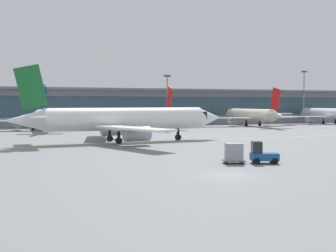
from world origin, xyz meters
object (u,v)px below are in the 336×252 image
(gate_airplane_2, at_px, (42,117))
(apron_light_mast_3, at_px, (304,94))
(taxiing_regional_jet, at_px, (124,120))
(gate_airplane_3, at_px, (157,116))
(baggage_tug, at_px, (262,154))
(gate_airplane_4, at_px, (250,115))
(cargo_dolly_lead, at_px, (234,152))
(apron_light_mast_2, at_px, (167,97))
(gate_airplane_5, at_px, (327,114))

(gate_airplane_2, xyz_separation_m, apron_light_mast_3, (76.76, 11.93, 5.57))
(taxiing_regional_jet, bearing_deg, gate_airplane_3, 60.50)
(baggage_tug, bearing_deg, gate_airplane_3, 100.95)
(gate_airplane_2, xyz_separation_m, baggage_tug, (15.13, -61.72, -1.92))
(gate_airplane_4, height_order, cargo_dolly_lead, gate_airplane_4)
(gate_airplane_4, height_order, apron_light_mast_2, apron_light_mast_2)
(baggage_tug, bearing_deg, apron_light_mast_3, 71.01)
(gate_airplane_2, distance_m, gate_airplane_4, 50.49)
(gate_airplane_2, distance_m, gate_airplane_5, 75.91)
(gate_airplane_3, relative_size, taxiing_regional_jet, 0.85)
(baggage_tug, bearing_deg, gate_airplane_5, 66.74)
(gate_airplane_3, distance_m, taxiing_regional_jet, 39.04)
(gate_airplane_2, bearing_deg, apron_light_mast_2, -71.95)
(taxiing_regional_jet, height_order, baggage_tug, taxiing_regional_jet)
(cargo_dolly_lead, bearing_deg, apron_light_mast_3, 69.50)
(cargo_dolly_lead, relative_size, apron_light_mast_3, 0.16)
(gate_airplane_4, bearing_deg, gate_airplane_5, -84.09)
(apron_light_mast_2, height_order, apron_light_mast_3, apron_light_mast_3)
(gate_airplane_5, xyz_separation_m, apron_light_mast_3, (0.86, 11.14, 5.57))
(gate_airplane_2, bearing_deg, gate_airplane_4, -90.04)
(gate_airplane_2, distance_m, taxiing_regional_jet, 35.79)
(gate_airplane_4, distance_m, cargo_dolly_lead, 70.56)
(gate_airplane_5, relative_size, baggage_tug, 9.68)
(taxiing_regional_jet, relative_size, apron_light_mast_2, 2.56)
(gate_airplane_4, distance_m, taxiing_regional_jet, 53.44)
(gate_airplane_2, bearing_deg, taxiing_regional_jet, -164.41)
(gate_airplane_2, distance_m, baggage_tug, 63.58)
(gate_airplane_4, bearing_deg, baggage_tug, 151.06)
(gate_airplane_4, xyz_separation_m, apron_light_mast_2, (-18.26, 10.89, 4.38))
(gate_airplane_3, xyz_separation_m, taxiing_regional_jet, (-17.26, -35.02, 0.50))
(gate_airplane_5, height_order, apron_light_mast_3, apron_light_mast_3)
(taxiing_regional_jet, bearing_deg, cargo_dolly_lead, -84.92)
(gate_airplane_5, height_order, apron_light_mast_2, apron_light_mast_2)
(gate_airplane_2, distance_m, apron_light_mast_3, 77.88)
(gate_airplane_3, xyz_separation_m, cargo_dolly_lead, (-13.44, -61.09, -1.76))
(baggage_tug, height_order, apron_light_mast_3, apron_light_mast_3)
(gate_airplane_2, relative_size, apron_light_mast_2, 2.17)
(gate_airplane_2, bearing_deg, gate_airplane_5, -88.04)
(gate_airplane_4, relative_size, cargo_dolly_lead, 11.16)
(taxiing_regional_jet, height_order, cargo_dolly_lead, taxiing_regional_jet)
(gate_airplane_3, distance_m, apron_light_mast_3, 52.32)
(baggage_tug, bearing_deg, taxiing_regional_jet, 124.12)
(cargo_dolly_lead, xyz_separation_m, apron_light_mast_3, (64.15, 72.69, 7.33))
(apron_light_mast_2, bearing_deg, gate_airplane_4, -30.81)
(gate_airplane_5, distance_m, apron_light_mast_2, 44.80)
(taxiing_regional_jet, bearing_deg, gate_airplane_5, 24.60)
(gate_airplane_3, distance_m, gate_airplane_5, 49.85)
(baggage_tug, relative_size, apron_light_mast_2, 0.22)
(taxiing_regional_jet, xyz_separation_m, apron_light_mast_2, (23.42, 44.34, 3.88))
(cargo_dolly_lead, bearing_deg, gate_airplane_3, 98.53)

